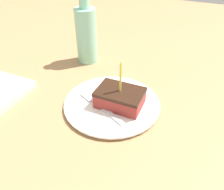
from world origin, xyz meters
The scene contains 5 objects.
ground_plane centered at (0.00, 0.00, -0.02)m, with size 2.40×2.40×0.04m.
plate centered at (0.02, 0.02, 0.01)m, with size 0.26×0.26×0.01m.
cake_slice centered at (0.02, 0.04, 0.04)m, with size 0.08×0.12×0.13m.
fork centered at (0.05, -0.01, 0.02)m, with size 0.09×0.16×0.00m.
bottle centered at (-0.18, -0.17, 0.10)m, with size 0.07×0.07×0.25m.
Camera 1 is at (0.44, 0.20, 0.38)m, focal length 35.00 mm.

